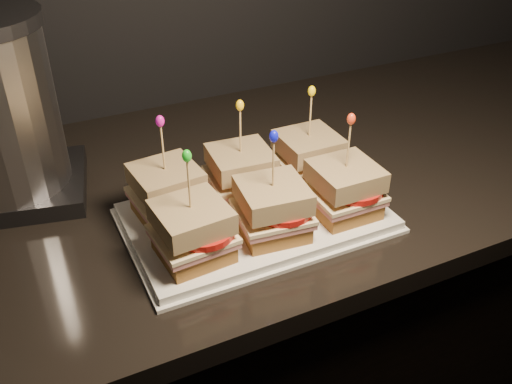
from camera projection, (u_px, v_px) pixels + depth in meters
name	position (u px, v px, depth m)	size (l,w,h in m)	color
cabinet	(344.00, 325.00, 1.34)	(2.13, 0.63, 0.90)	black
granite_slab	(364.00, 151.00, 1.09)	(2.17, 0.67, 0.04)	black
platter	(256.00, 218.00, 0.86)	(0.37, 0.23, 0.02)	white
platter_rim	(256.00, 221.00, 0.86)	(0.39, 0.24, 0.01)	white
sandwich_0_bread_bot	(169.00, 207.00, 0.84)	(0.09, 0.09, 0.02)	brown
sandwich_0_ham	(168.00, 198.00, 0.83)	(0.10, 0.09, 0.01)	#C56E69
sandwich_0_cheese	(167.00, 194.00, 0.83)	(0.10, 0.10, 0.01)	#FCE1A6
sandwich_0_tomato	(176.00, 190.00, 0.83)	(0.09, 0.09, 0.01)	#B61711
sandwich_0_bread_top	(166.00, 178.00, 0.82)	(0.09, 0.09, 0.03)	#5B3612
sandwich_0_pick	(163.00, 150.00, 0.79)	(0.00, 0.00, 0.09)	tan
sandwich_0_frill	(160.00, 121.00, 0.77)	(0.01, 0.01, 0.02)	#CA1093
sandwich_1_bread_bot	(241.00, 189.00, 0.89)	(0.09, 0.09, 0.02)	brown
sandwich_1_ham	(241.00, 180.00, 0.88)	(0.10, 0.09, 0.01)	#C56E69
sandwich_1_cheese	(241.00, 176.00, 0.87)	(0.10, 0.10, 0.01)	#FCE1A6
sandwich_1_tomato	(250.00, 172.00, 0.87)	(0.09, 0.09, 0.01)	#B61711
sandwich_1_bread_top	(241.00, 160.00, 0.86)	(0.09, 0.09, 0.03)	#5B3612
sandwich_1_pick	(240.00, 134.00, 0.83)	(0.00, 0.00, 0.09)	tan
sandwich_1_frill	(240.00, 105.00, 0.81)	(0.01, 0.01, 0.02)	yellow
sandwich_2_bread_bot	(307.00, 172.00, 0.93)	(0.09, 0.09, 0.02)	brown
sandwich_2_ham	(308.00, 163.00, 0.92)	(0.10, 0.09, 0.01)	#C56E69
sandwich_2_cheese	(308.00, 159.00, 0.92)	(0.10, 0.10, 0.01)	#FCE1A6
sandwich_2_tomato	(316.00, 155.00, 0.91)	(0.09, 0.09, 0.01)	#B61711
sandwich_2_bread_top	(309.00, 144.00, 0.90)	(0.09, 0.09, 0.03)	#5B3612
sandwich_2_pick	(310.00, 118.00, 0.88)	(0.00, 0.00, 0.09)	tan
sandwich_2_frill	(312.00, 91.00, 0.85)	(0.01, 0.01, 0.02)	yellow
sandwich_3_bread_bot	(194.00, 248.00, 0.76)	(0.09, 0.09, 0.02)	brown
sandwich_3_ham	(193.00, 238.00, 0.75)	(0.10, 0.09, 0.01)	#C56E69
sandwich_3_cheese	(193.00, 234.00, 0.75)	(0.10, 0.10, 0.01)	#FCE1A6
sandwich_3_tomato	(203.00, 229.00, 0.75)	(0.09, 0.09, 0.01)	#B61711
sandwich_3_bread_top	(191.00, 217.00, 0.74)	(0.09, 0.09, 0.03)	#5B3612
sandwich_3_pick	(189.00, 187.00, 0.71)	(0.00, 0.00, 0.09)	tan
sandwich_3_frill	(187.00, 156.00, 0.69)	(0.01, 0.01, 0.02)	green
sandwich_4_bread_bot	(272.00, 225.00, 0.81)	(0.09, 0.09, 0.02)	brown
sandwich_4_ham	(272.00, 216.00, 0.80)	(0.10, 0.09, 0.01)	#C56E69
sandwich_4_cheese	(272.00, 212.00, 0.79)	(0.10, 0.10, 0.01)	#FCE1A6
sandwich_4_tomato	(282.00, 207.00, 0.79)	(0.09, 0.09, 0.01)	#B61711
sandwich_4_bread_top	(273.00, 195.00, 0.78)	(0.09, 0.09, 0.03)	#5B3612
sandwich_4_pick	(273.00, 167.00, 0.75)	(0.00, 0.00, 0.09)	tan
sandwich_4_frill	(274.00, 136.00, 0.73)	(0.01, 0.01, 0.02)	#0D11DC
sandwich_5_bread_bot	(343.00, 205.00, 0.85)	(0.09, 0.09, 0.02)	brown
sandwich_5_ham	(344.00, 196.00, 0.84)	(0.10, 0.09, 0.01)	#C56E69
sandwich_5_cheese	(344.00, 192.00, 0.84)	(0.10, 0.10, 0.01)	#FCE1A6
sandwich_5_tomato	(354.00, 187.00, 0.83)	(0.09, 0.09, 0.01)	#B61711
sandwich_5_bread_top	(346.00, 176.00, 0.82)	(0.09, 0.09, 0.03)	#5B3612
sandwich_5_pick	(348.00, 148.00, 0.80)	(0.00, 0.00, 0.09)	tan
sandwich_5_frill	(351.00, 119.00, 0.77)	(0.01, 0.01, 0.02)	red
appliance_base	(13.00, 187.00, 0.92)	(0.23, 0.19, 0.03)	#262628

